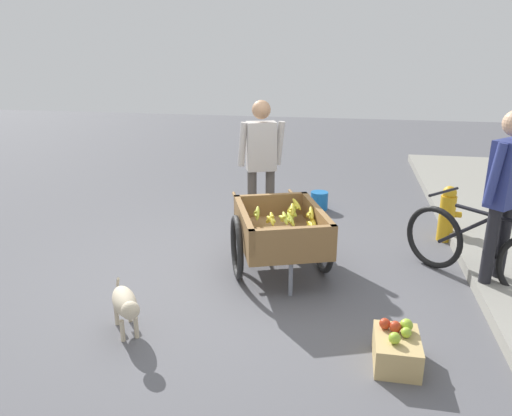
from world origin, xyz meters
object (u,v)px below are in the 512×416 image
(fire_hydrant, at_px, (447,214))
(fruit_cart, at_px, (281,233))
(bicycle, at_px, (479,251))
(plastic_bucket, at_px, (319,200))
(dog, at_px, (125,303))
(vendor_person, at_px, (261,156))
(mixed_fruit_crate, at_px, (397,349))
(cyclist_person, at_px, (506,186))

(fire_hydrant, bearing_deg, fruit_cart, -55.28)
(bicycle, bearing_deg, plastic_bucket, -141.56)
(fruit_cart, xyz_separation_m, dog, (1.32, -1.06, -0.17))
(plastic_bucket, bearing_deg, dog, -20.58)
(vendor_person, xyz_separation_m, fire_hydrant, (-0.17, 2.19, -0.64))
(fire_hydrant, relative_size, plastic_bucket, 2.66)
(vendor_person, distance_m, dog, 2.58)
(dog, height_order, mixed_fruit_crate, dog)
(dog, relative_size, fire_hydrant, 0.85)
(cyclist_person, distance_m, mixed_fruit_crate, 1.88)
(cyclist_person, height_order, dog, cyclist_person)
(plastic_bucket, bearing_deg, cyclist_person, 38.86)
(bicycle, relative_size, dog, 2.17)
(mixed_fruit_crate, bearing_deg, dog, -90.26)
(fruit_cart, relative_size, plastic_bucket, 7.19)
(dog, distance_m, plastic_bucket, 3.73)
(fruit_cart, distance_m, vendor_person, 1.26)
(fruit_cart, distance_m, mixed_fruit_crate, 1.71)
(vendor_person, xyz_separation_m, dog, (2.40, -0.66, -0.70))
(fruit_cart, relative_size, mixed_fruit_crate, 4.11)
(fruit_cart, xyz_separation_m, cyclist_person, (0.00, 2.00, 0.59))
(bicycle, xyz_separation_m, mixed_fruit_crate, (1.44, -0.86, -0.23))
(fruit_cart, bearing_deg, dog, -38.62)
(mixed_fruit_crate, bearing_deg, vendor_person, -149.38)
(fruit_cart, xyz_separation_m, fire_hydrant, (-1.25, 1.80, -0.10))
(dog, bearing_deg, vendor_person, 164.53)
(bicycle, relative_size, plastic_bucket, 4.91)
(vendor_person, distance_m, cyclist_person, 2.62)
(vendor_person, height_order, bicycle, vendor_person)
(vendor_person, relative_size, mixed_fruit_crate, 3.69)
(fruit_cart, bearing_deg, vendor_person, -159.86)
(bicycle, relative_size, cyclist_person, 0.73)
(cyclist_person, xyz_separation_m, dog, (1.32, -3.06, -0.75))
(plastic_bucket, bearing_deg, vendor_person, -30.64)
(vendor_person, height_order, cyclist_person, cyclist_person)
(dog, relative_size, plastic_bucket, 2.26)
(vendor_person, xyz_separation_m, cyclist_person, (1.08, 2.39, 0.05))
(plastic_bucket, height_order, mixed_fruit_crate, mixed_fruit_crate)
(fire_hydrant, relative_size, mixed_fruit_crate, 1.52)
(vendor_person, height_order, plastic_bucket, vendor_person)
(vendor_person, height_order, fire_hydrant, vendor_person)
(mixed_fruit_crate, bearing_deg, fruit_cart, -142.29)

